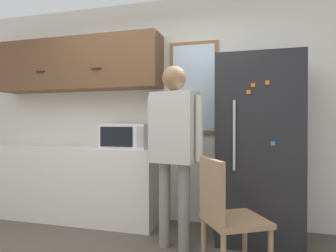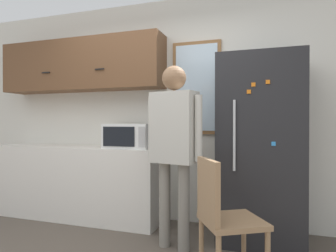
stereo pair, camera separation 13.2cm
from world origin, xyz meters
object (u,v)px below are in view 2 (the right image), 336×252
at_px(microwave, 131,136).
at_px(person, 174,137).
at_px(chair, 222,213).
at_px(refrigerator, 261,149).

relative_size(microwave, person, 0.32).
height_order(person, chair, person).
bearing_deg(refrigerator, person, -150.50).
relative_size(person, refrigerator, 0.93).
bearing_deg(microwave, person, -36.03).
relative_size(refrigerator, chair, 2.02).
bearing_deg(person, refrigerator, 42.49).
bearing_deg(refrigerator, chair, -106.50).
distance_m(person, refrigerator, 0.90).
height_order(microwave, chair, microwave).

